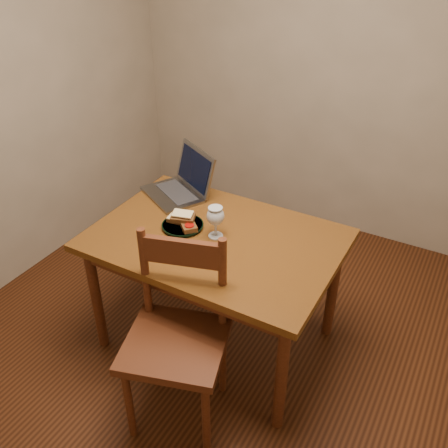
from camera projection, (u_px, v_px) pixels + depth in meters
The scene contains 10 objects.
floor at pixel (226, 345), 3.00m from camera, with size 3.20×3.20×0.02m, color black.
back_wall at pixel (339, 61), 3.47m from camera, with size 3.20×0.02×2.60m, color gray.
table at pixel (216, 250), 2.69m from camera, with size 1.30×0.90×0.74m.
chair at pixel (176, 331), 2.34m from camera, with size 0.58×0.56×0.50m.
plate at pixel (183, 226), 2.72m from camera, with size 0.23×0.23×0.02m, color black.
sandwich_cheese at pixel (178, 219), 2.73m from camera, with size 0.11×0.06×0.03m, color #381E0C, non-canonical shape.
sandwich_tomato at pixel (188, 224), 2.67m from camera, with size 0.13×0.07×0.04m, color #381E0C, non-canonical shape.
sandwich_top at pixel (183, 217), 2.69m from camera, with size 0.13×0.07×0.04m, color #381E0C, non-canonical shape.
milk_glass at pixel (216, 222), 2.60m from camera, with size 0.09×0.09×0.18m, color white, non-canonical shape.
laptop at pixel (183, 182), 3.01m from camera, with size 0.48×0.47×0.26m.
Camera 1 is at (1.03, -1.85, 2.24)m, focal length 40.00 mm.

